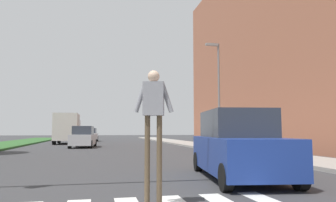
% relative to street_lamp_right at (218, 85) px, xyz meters
% --- Properties ---
extents(ground_plane, '(140.00, 140.00, 0.00)m').
position_rel_street_lamp_right_xyz_m(ground_plane, '(-8.17, 8.39, -4.59)').
color(ground_plane, '#38383A').
extents(apartment_block_right, '(10.12, 34.17, 16.93)m').
position_rel_street_lamp_right_xyz_m(apartment_block_right, '(8.62, 0.39, 3.87)').
color(apartment_block_right, '#A36047').
rests_on(apartment_block_right, ground_plane).
extents(sidewalk_right, '(3.00, 64.00, 0.15)m').
position_rel_street_lamp_right_xyz_m(sidewalk_right, '(0.60, 6.39, -4.52)').
color(sidewalk_right, '#9E9991').
rests_on(sidewalk_right, ground_plane).
extents(street_lamp_right, '(1.02, 0.24, 7.50)m').
position_rel_street_lamp_right_xyz_m(street_lamp_right, '(0.00, 0.00, 0.00)').
color(street_lamp_right, slate).
rests_on(street_lamp_right, sidewalk_right).
extents(pedestrian_performer, '(0.74, 0.33, 2.49)m').
position_rel_street_lamp_right_xyz_m(pedestrian_performer, '(-7.29, -15.43, -2.93)').
color(pedestrian_performer, brown).
rests_on(pedestrian_performer, ground_plane).
extents(suv_crossing, '(2.54, 4.82, 1.97)m').
position_rel_street_lamp_right_xyz_m(suv_crossing, '(-4.31, -12.56, -3.66)').
color(suv_crossing, navy).
rests_on(suv_crossing, ground_plane).
extents(sedan_midblock, '(2.14, 4.60, 1.74)m').
position_rel_street_lamp_right_xyz_m(sedan_midblock, '(-9.46, 6.01, -3.79)').
color(sedan_midblock, '#B7B7BC').
rests_on(sedan_midblock, ground_plane).
extents(sedan_distant, '(2.18, 4.65, 1.70)m').
position_rel_street_lamp_right_xyz_m(sedan_distant, '(-9.33, 21.28, -3.81)').
color(sedan_distant, silver).
rests_on(sedan_distant, ground_plane).
extents(truck_box_delivery, '(2.40, 6.20, 3.10)m').
position_rel_street_lamp_right_xyz_m(truck_box_delivery, '(-11.44, 13.80, -2.96)').
color(truck_box_delivery, silver).
rests_on(truck_box_delivery, ground_plane).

